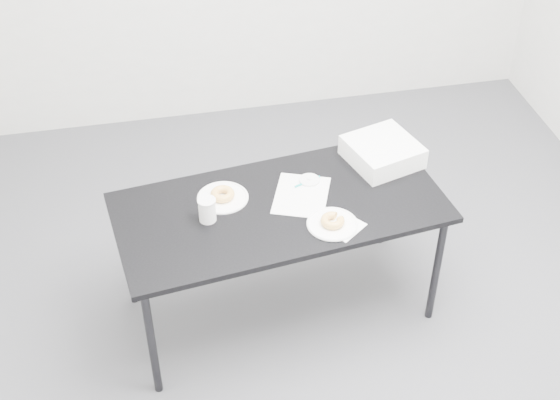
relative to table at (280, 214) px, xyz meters
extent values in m
plane|color=#47474C|center=(0.12, -0.11, -0.63)|extent=(4.00, 4.00, 0.00)
cube|color=black|center=(0.00, 0.00, 0.04)|extent=(1.58, 0.89, 0.03)
cylinder|color=black|center=(-0.65, -0.38, -0.31)|extent=(0.04, 0.04, 0.66)
cylinder|color=black|center=(-0.73, 0.20, -0.31)|extent=(0.04, 0.04, 0.66)
cylinder|color=black|center=(0.73, -0.20, -0.31)|extent=(0.04, 0.04, 0.66)
cylinder|color=black|center=(0.65, 0.38, -0.31)|extent=(0.04, 0.04, 0.66)
cube|color=white|center=(0.11, 0.05, 0.05)|extent=(0.33, 0.37, 0.00)
cube|color=green|center=(0.18, 0.15, 0.06)|extent=(0.06, 0.06, 0.00)
cylinder|color=#0E9B91|center=(0.16, 0.14, 0.06)|extent=(0.14, 0.06, 0.01)
cube|color=white|center=(0.24, -0.20, 0.05)|extent=(0.22, 0.22, 0.00)
cylinder|color=white|center=(0.20, -0.18, 0.06)|extent=(0.23, 0.23, 0.01)
torus|color=#D88B44|center=(0.20, -0.18, 0.08)|extent=(0.15, 0.15, 0.04)
cylinder|color=white|center=(-0.25, 0.10, 0.06)|extent=(0.24, 0.24, 0.01)
torus|color=#D88B44|center=(-0.25, 0.10, 0.08)|extent=(0.14, 0.14, 0.04)
cylinder|color=white|center=(-0.34, -0.03, 0.11)|extent=(0.08, 0.08, 0.12)
cylinder|color=white|center=(0.17, 0.15, 0.06)|extent=(0.10, 0.10, 0.01)
cube|color=white|center=(0.56, 0.24, 0.10)|extent=(0.39, 0.39, 0.10)
camera|label=1|loc=(-0.55, -2.68, 2.34)|focal=50.00mm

